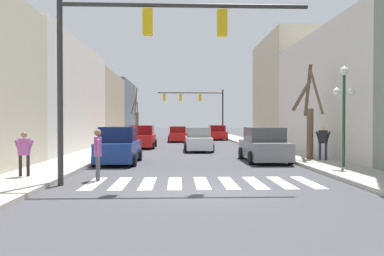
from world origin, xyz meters
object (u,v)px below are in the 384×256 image
street_lamp_right_corner (344,96)px  car_parked_left_mid (119,147)px  traffic_signal_far (198,102)px  car_parked_right_near (264,146)px  pedestrian_waiting_at_curb (323,139)px  car_parked_left_far (217,133)px  car_driving_away_lane (198,140)px  car_at_intersection (142,137)px  pedestrian_on_left_sidewalk (24,150)px  street_tree_left_mid (309,116)px  car_parked_left_near (178,135)px  street_tree_right_far (137,119)px  traffic_signal_near (136,43)px  pedestrian_on_right_sidewalk (98,150)px

street_lamp_right_corner → car_parked_left_mid: street_lamp_right_corner is taller
traffic_signal_far → car_parked_right_near: traffic_signal_far is taller
traffic_signal_far → car_parked_right_near: size_ratio=1.76×
car_parked_left_mid → pedestrian_waiting_at_curb: bearing=-90.9°
car_parked_left_far → pedestrian_waiting_at_curb: size_ratio=2.72×
car_driving_away_lane → car_parked_left_mid: 8.80m
car_at_intersection → pedestrian_on_left_sidewalk: (-2.54, -16.18, 0.25)m
pedestrian_waiting_at_curb → street_tree_left_mid: 1.43m
car_parked_left_near → pedestrian_on_left_sidewalk: (-5.35, -25.09, 0.33)m
car_driving_away_lane → street_tree_left_mid: (5.36, -7.08, 1.56)m
pedestrian_waiting_at_curb → pedestrian_on_left_sidewalk: pedestrian_waiting_at_curb is taller
traffic_signal_far → street_lamp_right_corner: (4.65, -29.09, -1.29)m
street_lamp_right_corner → street_tree_right_far: bearing=112.5°
car_driving_away_lane → car_at_intersection: size_ratio=0.97×
traffic_signal_near → pedestrian_on_right_sidewalk: size_ratio=4.51×
street_lamp_right_corner → car_at_intersection: bearing=125.5°
car_parked_left_far → pedestrian_on_right_sidewalk: 30.35m
car_parked_right_near → pedestrian_waiting_at_curb: bearing=-105.4°
traffic_signal_near → car_parked_right_near: traffic_signal_near is taller
street_tree_right_far → pedestrian_on_right_sidewalk: bearing=-86.2°
traffic_signal_far → street_tree_right_far: bearing=-177.0°
street_lamp_right_corner → car_parked_left_mid: (-9.94, 2.92, -2.32)m
car_parked_left_mid → car_parked_left_near: size_ratio=0.94×
car_parked_left_mid → car_at_intersection: car_parked_left_mid is taller
traffic_signal_near → car_driving_away_lane: bearing=78.8°
traffic_signal_near → car_parked_right_near: bearing=50.2°
car_at_intersection → pedestrian_waiting_at_curb: (10.05, -11.06, 0.36)m
car_at_intersection → traffic_signal_far: bearing=-18.8°
pedestrian_waiting_at_curb → street_lamp_right_corner: bearing=125.8°
traffic_signal_far → car_driving_away_lane: size_ratio=1.83×
traffic_signal_near → street_tree_left_mid: bearing=40.4°
street_lamp_right_corner → pedestrian_on_left_sidewalk: bearing=-169.2°
car_parked_left_far → pedestrian_on_right_sidewalk: size_ratio=2.64×
traffic_signal_near → car_parked_left_mid: 7.54m
pedestrian_waiting_at_curb → pedestrian_on_left_sidewalk: 13.59m
street_lamp_right_corner → car_parked_right_near: 4.96m
car_at_intersection → pedestrian_on_right_sidewalk: bearing=-179.9°
car_parked_right_near → car_at_intersection: (-7.27, 10.29, 0.01)m
car_at_intersection → street_tree_left_mid: street_tree_left_mid is taller
pedestrian_on_right_sidewalk → street_tree_right_far: (-2.07, 31.17, 1.36)m
traffic_signal_near → street_tree_right_far: traffic_signal_near is taller
traffic_signal_near → traffic_signal_far: size_ratio=1.03×
traffic_signal_far → street_tree_right_far: street_tree_right_far is taller
pedestrian_waiting_at_curb → pedestrian_on_right_sidewalk: size_ratio=0.97×
car_parked_right_near → car_parked_left_near: size_ratio=1.02×
car_driving_away_lane → pedestrian_on_right_sidewalk: pedestrian_on_right_sidewalk is taller
car_parked_left_far → street_tree_left_mid: size_ratio=0.96×
car_parked_left_mid → street_tree_right_far: bearing=4.3°
pedestrian_waiting_at_curb → pedestrian_on_left_sidewalk: bearing=61.9°
car_parked_left_far → pedestrian_on_right_sidewalk: (-7.24, -29.47, 0.29)m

